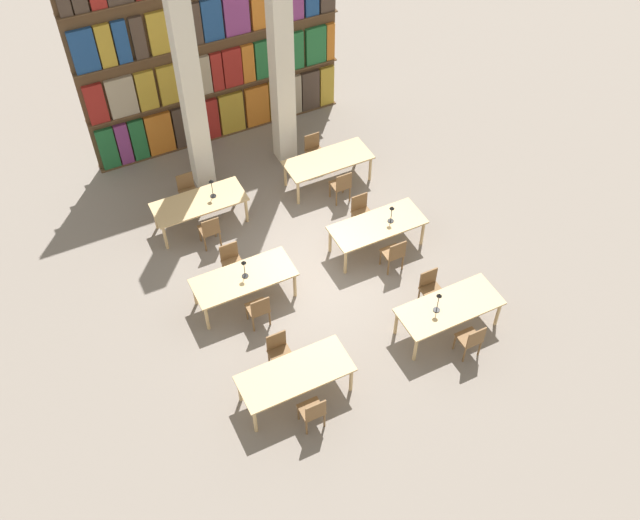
{
  "coord_description": "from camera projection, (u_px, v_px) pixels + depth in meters",
  "views": [
    {
      "loc": [
        -4.51,
        -9.28,
        11.7
      ],
      "look_at": [
        0.0,
        -0.25,
        0.66
      ],
      "focal_mm": 40.0,
      "sensor_mm": 36.0,
      "label": 1
    }
  ],
  "objects": [
    {
      "name": "desk_lamp_0",
      "position": [
        439.0,
        299.0,
        13.71
      ],
      "size": [
        0.14,
        0.14,
        0.5
      ],
      "color": "black",
      "rests_on": "reading_table_1"
    },
    {
      "name": "chair_7",
      "position": [
        361.0,
        211.0,
        16.19
      ],
      "size": [
        0.42,
        0.4,
        0.9
      ],
      "rotation": [
        0.0,
        0.0,
        3.14
      ],
      "color": "brown",
      "rests_on": "ground_plane"
    },
    {
      "name": "reading_table_0",
      "position": [
        295.0,
        375.0,
        13.03
      ],
      "size": [
        2.11,
        0.89,
        0.73
      ],
      "color": "tan",
      "rests_on": "ground_plane"
    },
    {
      "name": "chair_8",
      "position": [
        210.0,
        230.0,
        15.79
      ],
      "size": [
        0.42,
        0.4,
        0.9
      ],
      "color": "brown",
      "rests_on": "ground_plane"
    },
    {
      "name": "chair_10",
      "position": [
        341.0,
        185.0,
        16.8
      ],
      "size": [
        0.42,
        0.4,
        0.9
      ],
      "color": "brown",
      "rests_on": "ground_plane"
    },
    {
      "name": "pillar_left",
      "position": [
        188.0,
        77.0,
        15.42
      ],
      "size": [
        0.46,
        0.46,
        6.0
      ],
      "color": "silver",
      "rests_on": "ground_plane"
    },
    {
      "name": "desk_lamp_2",
      "position": [
        392.0,
        211.0,
        15.41
      ],
      "size": [
        0.14,
        0.14,
        0.45
      ],
      "color": "black",
      "rests_on": "reading_table_3"
    },
    {
      "name": "reading_table_5",
      "position": [
        328.0,
        162.0,
        17.12
      ],
      "size": [
        2.11,
        0.89,
        0.73
      ],
      "color": "tan",
      "rests_on": "ground_plane"
    },
    {
      "name": "desk_lamp_1",
      "position": [
        244.0,
        266.0,
        14.32
      ],
      "size": [
        0.14,
        0.14,
        0.47
      ],
      "color": "black",
      "rests_on": "reading_table_2"
    },
    {
      "name": "chair_6",
      "position": [
        394.0,
        253.0,
        15.31
      ],
      "size": [
        0.42,
        0.4,
        0.9
      ],
      "color": "brown",
      "rests_on": "ground_plane"
    },
    {
      "name": "chair_9",
      "position": [
        188.0,
        190.0,
        16.67
      ],
      "size": [
        0.42,
        0.4,
        0.9
      ],
      "rotation": [
        0.0,
        0.0,
        3.14
      ],
      "color": "brown",
      "rests_on": "ground_plane"
    },
    {
      "name": "chair_5",
      "position": [
        232.0,
        261.0,
        15.16
      ],
      "size": [
        0.42,
        0.4,
        0.9
      ],
      "rotation": [
        0.0,
        0.0,
        3.14
      ],
      "color": "brown",
      "rests_on": "ground_plane"
    },
    {
      "name": "chair_4",
      "position": [
        259.0,
        309.0,
        14.28
      ],
      "size": [
        0.42,
        0.4,
        0.9
      ],
      "color": "brown",
      "rests_on": "ground_plane"
    },
    {
      "name": "desk_lamp_3",
      "position": [
        212.0,
        185.0,
        15.93
      ],
      "size": [
        0.14,
        0.14,
        0.5
      ],
      "color": "black",
      "rests_on": "reading_table_4"
    },
    {
      "name": "chair_3",
      "position": [
        430.0,
        288.0,
        14.66
      ],
      "size": [
        0.42,
        0.4,
        0.9
      ],
      "rotation": [
        0.0,
        0.0,
        3.14
      ],
      "color": "brown",
      "rests_on": "ground_plane"
    },
    {
      "name": "chair_2",
      "position": [
        471.0,
        339.0,
        13.78
      ],
      "size": [
        0.42,
        0.4,
        0.9
      ],
      "color": "brown",
      "rests_on": "ground_plane"
    },
    {
      "name": "chair_1",
      "position": [
        279.0,
        351.0,
        13.59
      ],
      "size": [
        0.42,
        0.4,
        0.9
      ],
      "rotation": [
        0.0,
        0.0,
        3.14
      ],
      "color": "brown",
      "rests_on": "ground_plane"
    },
    {
      "name": "chair_11",
      "position": [
        314.0,
        150.0,
        17.68
      ],
      "size": [
        0.42,
        0.4,
        0.9
      ],
      "rotation": [
        0.0,
        0.0,
        3.14
      ],
      "color": "brown",
      "rests_on": "ground_plane"
    },
    {
      "name": "reading_table_1",
      "position": [
        449.0,
        308.0,
        14.08
      ],
      "size": [
        2.11,
        0.89,
        0.73
      ],
      "color": "tan",
      "rests_on": "ground_plane"
    },
    {
      "name": "bookshelf_bank",
      "position": [
        213.0,
        46.0,
        17.01
      ],
      "size": [
        6.61,
        0.35,
        5.5
      ],
      "color": "brown",
      "rests_on": "ground_plane"
    },
    {
      "name": "reading_table_4",
      "position": [
        199.0,
        204.0,
        16.12
      ],
      "size": [
        2.11,
        0.89,
        0.73
      ],
      "color": "tan",
      "rests_on": "ground_plane"
    },
    {
      "name": "reading_table_2",
      "position": [
        244.0,
        279.0,
        14.6
      ],
      "size": [
        2.11,
        0.89,
        0.73
      ],
      "color": "tan",
      "rests_on": "ground_plane"
    },
    {
      "name": "ground_plane",
      "position": [
        315.0,
        273.0,
        15.59
      ],
      "size": [
        40.0,
        40.0,
        0.0
      ],
      "primitive_type": "plane",
      "color": "gray"
    },
    {
      "name": "reading_table_3",
      "position": [
        377.0,
        227.0,
        15.63
      ],
      "size": [
        2.11,
        0.89,
        0.73
      ],
      "color": "tan",
      "rests_on": "ground_plane"
    },
    {
      "name": "chair_0",
      "position": [
        313.0,
        411.0,
        12.71
      ],
      "size": [
        0.42,
        0.4,
        0.9
      ],
      "color": "brown",
      "rests_on": "ground_plane"
    },
    {
      "name": "pillar_center",
      "position": [
        281.0,
        52.0,
        16.08
      ],
      "size": [
        0.46,
        0.46,
        6.0
      ],
      "color": "silver",
      "rests_on": "ground_plane"
    }
  ]
}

